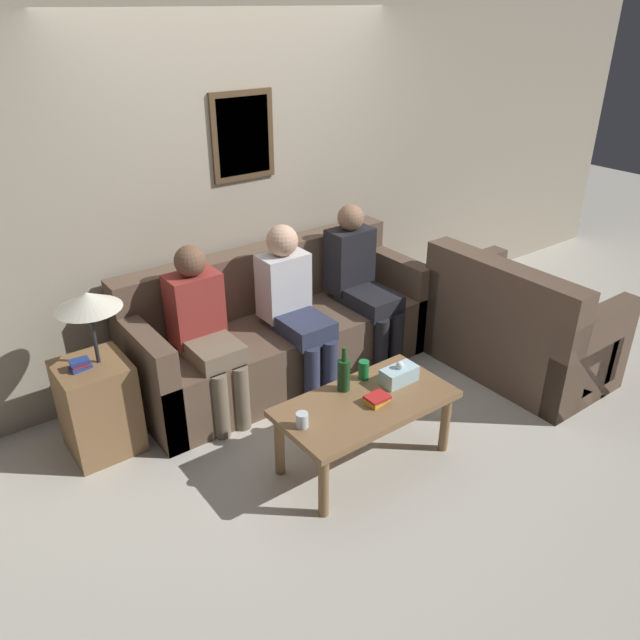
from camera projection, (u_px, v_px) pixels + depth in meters
name	position (u px, v px, depth m)	size (l,w,h in m)	color
ground_plane	(318.00, 399.00, 4.44)	(16.00, 16.00, 0.00)	beige
wall_back	(243.00, 192.00, 4.49)	(9.00, 0.08, 2.60)	#9E937F
couch_main	(280.00, 333.00, 4.63)	(2.26, 0.80, 0.93)	brown
couch_side	(517.00, 331.00, 4.65)	(0.80, 1.28, 0.93)	brown
coffee_table	(365.00, 409.00, 3.68)	(1.06, 0.55, 0.44)	olive
side_table_with_lamp	(97.00, 394.00, 3.80)	(0.45, 0.41, 1.07)	olive
wine_bottle	(344.00, 374.00, 3.71)	(0.08, 0.08, 0.29)	#19421E
drinking_glass	(302.00, 420.00, 3.41)	(0.07, 0.07, 0.09)	silver
book_stack	(377.00, 399.00, 3.62)	(0.15, 0.11, 0.05)	gold
soda_can	(364.00, 370.00, 3.84)	(0.07, 0.07, 0.12)	#197A38
tissue_box	(399.00, 375.00, 3.81)	(0.23, 0.12, 0.15)	silver
person_left	(204.00, 327.00, 4.03)	(0.34, 0.57, 1.18)	#756651
person_middle	(293.00, 302.00, 4.34)	(0.34, 0.61, 1.19)	#2D334C
person_right	(361.00, 279.00, 4.72)	(0.34, 0.65, 1.20)	black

